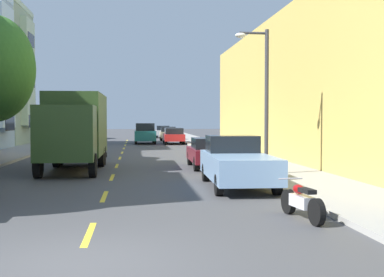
{
  "coord_description": "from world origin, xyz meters",
  "views": [
    {
      "loc": [
        0.95,
        -8.29,
        2.32
      ],
      "look_at": [
        4.02,
        19.38,
        1.25
      ],
      "focal_mm": 47.4,
      "sensor_mm": 36.0,
      "label": 1
    }
  ],
  "objects_px": {
    "parked_sedan_burgundy": "(210,152)",
    "parked_motorcycle": "(302,202)",
    "parked_wagon_red": "(174,135)",
    "parked_suv_orange": "(83,133)",
    "moving_teal_sedan": "(145,133)",
    "delivery_box_truck": "(75,127)",
    "street_lamp": "(262,89)",
    "parked_suv_black": "(91,130)",
    "parked_hatchback_champagne": "(168,134)",
    "parked_hatchback_silver": "(163,132)",
    "parked_pickup_sky": "(237,163)",
    "parked_hatchback_white": "(59,142)"
  },
  "relations": [
    {
      "from": "parked_sedan_burgundy",
      "to": "parked_motorcycle",
      "type": "xyz_separation_m",
      "value": [
        0.32,
        -12.47,
        -0.34
      ]
    },
    {
      "from": "parked_wagon_red",
      "to": "parked_suv_orange",
      "type": "distance_m",
      "value": 9.51
    },
    {
      "from": "moving_teal_sedan",
      "to": "delivery_box_truck",
      "type": "bearing_deg",
      "value": -98.37
    },
    {
      "from": "street_lamp",
      "to": "moving_teal_sedan",
      "type": "bearing_deg",
      "value": 98.27
    },
    {
      "from": "parked_suv_black",
      "to": "street_lamp",
      "type": "bearing_deg",
      "value": -75.9
    },
    {
      "from": "delivery_box_truck",
      "to": "parked_suv_black",
      "type": "xyz_separation_m",
      "value": [
        -2.56,
        37.03,
        -0.98
      ]
    },
    {
      "from": "parked_wagon_red",
      "to": "parked_hatchback_champagne",
      "type": "height_order",
      "value": "same"
    },
    {
      "from": "parked_hatchback_champagne",
      "to": "parked_wagon_red",
      "type": "bearing_deg",
      "value": -89.8
    },
    {
      "from": "parked_hatchback_silver",
      "to": "moving_teal_sedan",
      "type": "xyz_separation_m",
      "value": [
        -2.48,
        -14.92,
        0.23
      ]
    },
    {
      "from": "parked_motorcycle",
      "to": "parked_suv_black",
      "type": "bearing_deg",
      "value": 100.46
    },
    {
      "from": "parked_hatchback_silver",
      "to": "parked_wagon_red",
      "type": "bearing_deg",
      "value": -89.44
    },
    {
      "from": "parked_hatchback_champagne",
      "to": "parked_suv_black",
      "type": "bearing_deg",
      "value": 145.9
    },
    {
      "from": "parked_pickup_sky",
      "to": "parked_hatchback_white",
      "type": "distance_m",
      "value": 20.49
    },
    {
      "from": "delivery_box_truck",
      "to": "moving_teal_sedan",
      "type": "bearing_deg",
      "value": 81.63
    },
    {
      "from": "street_lamp",
      "to": "parked_motorcycle",
      "type": "bearing_deg",
      "value": -98.01
    },
    {
      "from": "parked_suv_orange",
      "to": "street_lamp",
      "type": "bearing_deg",
      "value": -72.02
    },
    {
      "from": "moving_teal_sedan",
      "to": "parked_motorcycle",
      "type": "distance_m",
      "value": 36.84
    },
    {
      "from": "parked_hatchback_white",
      "to": "parked_hatchback_silver",
      "type": "distance_m",
      "value": 28.65
    },
    {
      "from": "delivery_box_truck",
      "to": "parked_suv_black",
      "type": "bearing_deg",
      "value": 93.95
    },
    {
      "from": "street_lamp",
      "to": "parked_hatchback_champagne",
      "type": "bearing_deg",
      "value": 92.48
    },
    {
      "from": "parked_hatchback_silver",
      "to": "moving_teal_sedan",
      "type": "height_order",
      "value": "moving_teal_sedan"
    },
    {
      "from": "parked_hatchback_silver",
      "to": "parked_motorcycle",
      "type": "xyz_separation_m",
      "value": [
        0.47,
        -51.63,
        -0.35
      ]
    },
    {
      "from": "parked_hatchback_champagne",
      "to": "parked_hatchback_white",
      "type": "bearing_deg",
      "value": -114.51
    },
    {
      "from": "parked_pickup_sky",
      "to": "parked_hatchback_white",
      "type": "height_order",
      "value": "parked_pickup_sky"
    },
    {
      "from": "parked_suv_black",
      "to": "parked_motorcycle",
      "type": "distance_m",
      "value": 50.13
    },
    {
      "from": "parked_hatchback_champagne",
      "to": "moving_teal_sedan",
      "type": "bearing_deg",
      "value": -111.41
    },
    {
      "from": "parked_hatchback_white",
      "to": "street_lamp",
      "type": "bearing_deg",
      "value": -57.37
    },
    {
      "from": "street_lamp",
      "to": "parked_sedan_burgundy",
      "type": "xyz_separation_m",
      "value": [
        -1.5,
        4.12,
        -2.76
      ]
    },
    {
      "from": "parked_wagon_red",
      "to": "parked_sedan_burgundy",
      "type": "height_order",
      "value": "parked_wagon_red"
    },
    {
      "from": "parked_wagon_red",
      "to": "parked_suv_orange",
      "type": "xyz_separation_m",
      "value": [
        -8.65,
        3.95,
        0.18
      ]
    },
    {
      "from": "delivery_box_truck",
      "to": "parked_suv_orange",
      "type": "height_order",
      "value": "delivery_box_truck"
    },
    {
      "from": "parked_suv_black",
      "to": "parked_hatchback_silver",
      "type": "xyz_separation_m",
      "value": [
        8.63,
        2.34,
        -0.23
      ]
    },
    {
      "from": "parked_hatchback_champagne",
      "to": "parked_motorcycle",
      "type": "xyz_separation_m",
      "value": [
        0.34,
        -43.36,
        -0.35
      ]
    },
    {
      "from": "parked_wagon_red",
      "to": "parked_hatchback_white",
      "type": "height_order",
      "value": "same"
    },
    {
      "from": "parked_sedan_burgundy",
      "to": "parked_hatchback_champagne",
      "type": "bearing_deg",
      "value": 90.03
    },
    {
      "from": "delivery_box_truck",
      "to": "parked_wagon_red",
      "type": "relative_size",
      "value": 1.63
    },
    {
      "from": "parked_wagon_red",
      "to": "moving_teal_sedan",
      "type": "height_order",
      "value": "moving_teal_sedan"
    },
    {
      "from": "parked_hatchback_silver",
      "to": "street_lamp",
      "type": "bearing_deg",
      "value": -87.82
    },
    {
      "from": "parked_wagon_red",
      "to": "parked_hatchback_white",
      "type": "relative_size",
      "value": 1.17
    },
    {
      "from": "parked_pickup_sky",
      "to": "moving_teal_sedan",
      "type": "bearing_deg",
      "value": 94.75
    },
    {
      "from": "parked_suv_black",
      "to": "parked_sedan_burgundy",
      "type": "height_order",
      "value": "parked_suv_black"
    },
    {
      "from": "parked_pickup_sky",
      "to": "parked_wagon_red",
      "type": "height_order",
      "value": "parked_pickup_sky"
    },
    {
      "from": "parked_hatchback_champagne",
      "to": "moving_teal_sedan",
      "type": "xyz_separation_m",
      "value": [
        -2.61,
        -6.65,
        0.23
      ]
    },
    {
      "from": "delivery_box_truck",
      "to": "moving_teal_sedan",
      "type": "distance_m",
      "value": 24.73
    },
    {
      "from": "parked_sedan_burgundy",
      "to": "moving_teal_sedan",
      "type": "relative_size",
      "value": 0.94
    },
    {
      "from": "delivery_box_truck",
      "to": "parked_pickup_sky",
      "type": "xyz_separation_m",
      "value": [
        6.18,
        -6.53,
        -1.14
      ]
    },
    {
      "from": "parked_sedan_burgundy",
      "to": "parked_pickup_sky",
      "type": "bearing_deg",
      "value": -90.41
    },
    {
      "from": "parked_wagon_red",
      "to": "parked_pickup_sky",
      "type": "bearing_deg",
      "value": -90.11
    },
    {
      "from": "delivery_box_truck",
      "to": "parked_hatchback_white",
      "type": "distance_m",
      "value": 12.35
    },
    {
      "from": "parked_suv_orange",
      "to": "moving_teal_sedan",
      "type": "bearing_deg",
      "value": -25.55
    }
  ]
}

